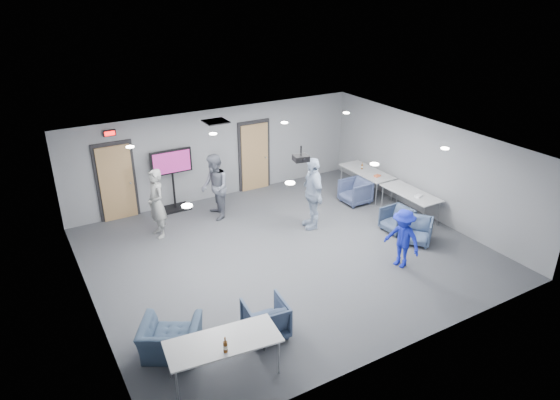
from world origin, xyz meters
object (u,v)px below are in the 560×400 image
person_c (312,193)px  table_front_left (223,343)px  bottle_right (362,167)px  table_right_a (367,172)px  table_right_b (411,194)px  projector (301,158)px  tv_stand (173,176)px  person_b (215,187)px  person_a (157,204)px  bottle_front (225,347)px  person_d (402,238)px  chair_front_b (171,339)px  chair_front_a (266,318)px  chair_right_a (355,192)px  chair_right_b (397,220)px  chair_right_c (417,231)px

person_c → table_front_left: (-4.29, -3.86, -0.29)m
bottle_right → table_right_a: bearing=-80.2°
table_right_a → table_right_b: (0.00, -1.90, -0.00)m
table_right_b → projector: bearing=91.3°
table_front_left → tv_stand: bearing=84.3°
person_c → table_right_a: person_c is taller
table_right_b → person_b: bearing=60.8°
person_a → table_front_left: size_ratio=0.93×
bottle_front → bottle_right: 8.84m
person_d → tv_stand: tv_stand is taller
person_c → chair_front_b: 5.73m
chair_front_b → bottle_right: (7.55, 4.17, 0.48)m
table_right_b → table_front_left: same height
person_c → projector: 1.96m
person_b → table_right_b: size_ratio=1.04×
table_right_a → table_front_left: size_ratio=0.95×
chair_front_b → bottle_front: 1.41m
person_a → chair_front_a: size_ratio=2.34×
projector → person_b: bearing=122.0°
chair_right_a → projector: size_ratio=2.03×
table_front_left → table_right_a: bearing=41.8°
person_a → chair_front_a: bearing=0.5°
person_d → chair_front_a: size_ratio=1.84×
bottle_right → chair_right_b: bearing=-108.6°
person_b → table_right_b: 5.39m
person_b → table_right_a: (4.70, -0.72, -0.23)m
person_b → chair_right_b: person_b is taller
person_a → tv_stand: size_ratio=1.01×
chair_right_a → chair_right_b: bearing=-5.0°
chair_right_a → tv_stand: size_ratio=0.44×
chair_right_a → table_right_a: (0.75, 0.42, 0.33)m
chair_right_c → projector: bearing=-151.1°
person_a → table_right_b: (6.39, -2.39, -0.22)m
person_c → projector: (-0.97, -0.93, 1.43)m
chair_right_b → tv_stand: 6.27m
table_front_left → chair_right_a: bearing=42.5°
person_d → chair_right_c: (1.12, 0.63, -0.39)m
table_right_b → bottle_right: 2.10m
person_c → tv_stand: person_c is taller
chair_front_b → bottle_right: size_ratio=4.60×
chair_right_c → tv_stand: size_ratio=0.40×
chair_right_c → table_right_b: table_right_b is taller
person_c → chair_right_b: 2.32m
person_b → tv_stand: (-0.80, 1.11, 0.10)m
chair_right_c → tv_stand: bearing=-176.0°
table_right_a → chair_front_a: bearing=126.3°
chair_right_b → chair_right_c: chair_right_c is taller
chair_front_b → person_b: bearing=-90.6°
bottle_front → table_front_left: bearing=75.0°
chair_right_c → projector: projector is taller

